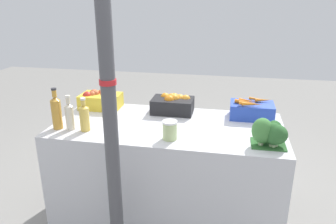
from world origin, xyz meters
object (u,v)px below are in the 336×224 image
juice_bottle_amber (56,112)px  carrot_crate (252,110)px  apple_crate (100,100)px  orange_crate (173,103)px  pickle_jar (170,130)px  juice_bottle_golden (84,117)px  broccoli_pile (271,133)px  juice_bottle_cloudy (70,115)px  support_pole (109,102)px

juice_bottle_amber → carrot_crate: bearing=19.3°
apple_crate → juice_bottle_amber: juice_bottle_amber is taller
orange_crate → pickle_jar: bearing=-82.0°
orange_crate → carrot_crate: (0.64, -0.01, -0.01)m
apple_crate → juice_bottle_golden: (0.09, -0.49, 0.03)m
apple_crate → broccoli_pile: (1.37, -0.51, 0.02)m
orange_crate → juice_bottle_amber: juice_bottle_amber is taller
broccoli_pile → pickle_jar: bearing=-178.8°
apple_crate → juice_bottle_cloudy: bearing=-93.3°
carrot_crate → orange_crate: bearing=178.9°
broccoli_pile → orange_crate: bearing=144.7°
juice_bottle_amber → juice_bottle_cloudy: 0.10m
broccoli_pile → carrot_crate: bearing=100.9°
pickle_jar → juice_bottle_golden: bearing=177.3°
carrot_crate → juice_bottle_amber: bearing=-160.7°
orange_crate → pickle_jar: size_ratio=2.58×
carrot_crate → pickle_jar: (-0.56, -0.52, -0.00)m
juice_bottle_amber → juice_bottle_cloudy: bearing=0.0°
support_pole → juice_bottle_amber: size_ratio=7.67×
apple_crate → pickle_jar: 0.88m
orange_crate → juice_bottle_golden: size_ratio=1.36×
broccoli_pile → juice_bottle_amber: bearing=179.4°
broccoli_pile → pickle_jar: (-0.66, -0.01, -0.03)m
support_pole → orange_crate: 0.96m
support_pole → pickle_jar: bearing=52.2°
carrot_crate → pickle_jar: bearing=-137.1°
broccoli_pile → support_pole: bearing=-158.3°
juice_bottle_amber → juice_bottle_golden: 0.22m
pickle_jar → apple_crate: bearing=143.7°
juice_bottle_amber → pickle_jar: size_ratio=2.35×
apple_crate → pickle_jar: size_ratio=2.58×
juice_bottle_amber → orange_crate: bearing=33.3°
carrot_crate → pickle_jar: size_ratio=2.58×
orange_crate → broccoli_pile: size_ratio=1.47×
orange_crate → carrot_crate: size_ratio=1.00×
juice_bottle_golden → pickle_jar: bearing=-2.7°
orange_crate → juice_bottle_cloudy: 0.83m
support_pole → orange_crate: support_pole is taller
pickle_jar → carrot_crate: bearing=42.9°
support_pole → apple_crate: support_pole is taller
juice_bottle_amber → juice_bottle_golden: bearing=0.0°
juice_bottle_golden → pickle_jar: (0.63, -0.03, -0.04)m
apple_crate → broccoli_pile: bearing=-20.4°
carrot_crate → juice_bottle_cloudy: juice_bottle_cloudy is taller
juice_bottle_cloudy → carrot_crate: bearing=20.7°
broccoli_pile → juice_bottle_amber: size_ratio=0.75×
support_pole → apple_crate: bearing=116.2°
apple_crate → broccoli_pile: broccoli_pile is taller
juice_bottle_amber → pickle_jar: bearing=-2.0°
apple_crate → orange_crate: bearing=0.8°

